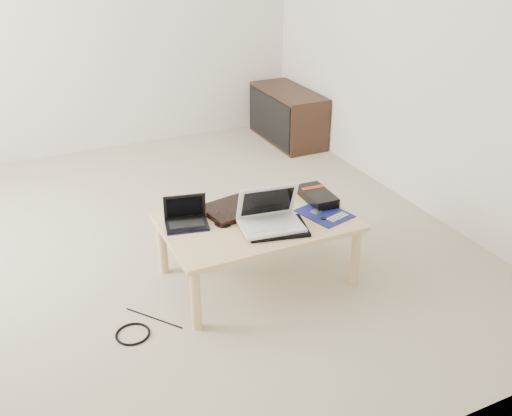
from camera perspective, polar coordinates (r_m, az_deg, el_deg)
name	(u,v)px	position (r m, az deg, el deg)	size (l,w,h in m)	color
ground	(154,247)	(3.89, -10.17, -3.87)	(4.00, 4.00, 0.00)	beige
coffee_table	(257,227)	(3.35, 0.15, -1.91)	(1.10, 0.70, 0.40)	#E7BD8B
media_cabinet	(287,116)	(5.63, 3.11, 9.21)	(0.41, 0.90, 0.50)	#342015
book	(233,209)	(3.41, -2.35, -0.12)	(0.37, 0.33, 0.03)	black
netbook	(186,219)	(3.28, -7.00, -1.08)	(0.27, 0.22, 0.18)	black
tablet	(271,220)	(3.32, 1.52, -1.16)	(0.27, 0.22, 0.01)	black
remote	(276,209)	(3.43, 1.99, -0.11)	(0.05, 0.22, 0.02)	#BCBBC0
neoprene_sleeve	(276,228)	(3.22, 2.03, -2.01)	(0.34, 0.25, 0.02)	black
white_laptop	(270,217)	(3.21, 1.39, -0.90)	(0.37, 0.29, 0.23)	silver
motherboard	(325,213)	(3.41, 6.88, -0.52)	(0.30, 0.34, 0.01)	#0C1452
gpu_box	(317,196)	(3.55, 6.17, 1.18)	(0.16, 0.30, 0.07)	black
cable_coil	(223,223)	(3.28, -3.29, -1.52)	(0.10, 0.10, 0.01)	black
floor_cable_coil	(133,334)	(3.16, -12.22, -12.21)	(0.18, 0.18, 0.01)	black
floor_cable_trail	(154,318)	(3.25, -10.18, -10.78)	(0.01, 0.01, 0.38)	black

